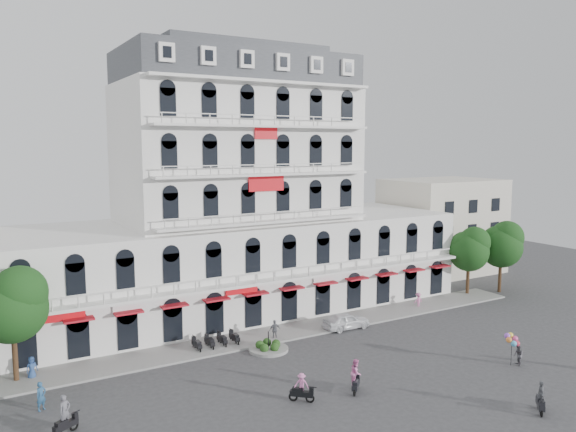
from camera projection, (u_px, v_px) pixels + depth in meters
The scene contains 19 objects.
ground at pixel (343, 369), 41.31m from camera, with size 120.00×120.00×0.00m, color #38383A.
sidewalk at pixel (282, 333), 49.02m from camera, with size 53.00×4.00×0.16m, color gray.
main_building at pixel (238, 210), 55.50m from camera, with size 45.00×15.00×25.80m.
flank_building_east at pixel (442, 226), 72.65m from camera, with size 14.00×10.00×12.00m, color beige.
traffic_island at pixel (268, 348), 44.93m from camera, with size 3.20×3.20×1.60m.
parked_scooter_row at pixel (216, 347), 45.70m from camera, with size 4.40×1.80×1.10m, color black, non-canonical shape.
tree_west_inner at pixel (13, 303), 38.30m from camera, with size 4.76×4.76×8.25m.
tree_east_inner at pixel (469, 248), 61.19m from camera, with size 4.40×4.37×7.57m.
tree_east_outer at pixel (502, 243), 62.29m from camera, with size 4.65×4.65×8.05m.
parked_car at pixel (346, 321), 50.26m from camera, with size 1.74×4.32×1.47m, color white.
rider_west at pixel (65, 416), 31.83m from camera, with size 1.56×1.01×2.37m.
rider_southwest at pixel (356, 375), 37.25m from camera, with size 1.31×1.31×2.32m.
rider_northeast at pixel (541, 397), 34.47m from camera, with size 1.32×1.30×2.03m.
rider_center at pixel (302, 387), 35.90m from camera, with size 1.34×1.27×1.93m.
pedestrian_left at pixel (32, 368), 39.40m from camera, with size 0.80×0.52×1.64m, color navy.
pedestrian_mid at pixel (275, 330), 47.44m from camera, with size 1.00×0.42×1.71m, color slate.
pedestrian_right at pixel (418, 300), 56.75m from camera, with size 1.00×0.58×1.55m, color pink.
pedestrian_far at pixel (41, 396), 34.77m from camera, with size 0.67×0.44×1.83m, color #2A557F.
balloon_vendor at pixel (516, 349), 41.80m from camera, with size 1.43×1.31×2.45m.
Camera 1 is at (-23.35, -32.19, 16.39)m, focal length 35.00 mm.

